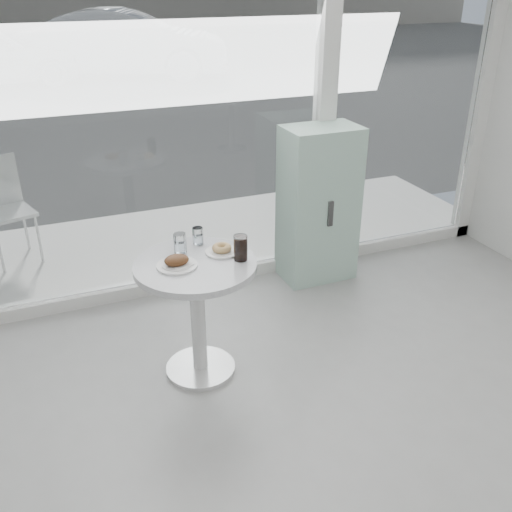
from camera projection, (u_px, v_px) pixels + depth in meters
name	position (u px, v px, depth m)	size (l,w,h in m)	color
storefront	(223.00, 62.00, 3.98)	(5.00, 0.14, 3.00)	silver
main_table	(197.00, 295.00, 3.40)	(0.72, 0.72, 0.77)	silver
patio_deck	(192.00, 238.00, 5.37)	(5.60, 1.60, 0.05)	white
street	(66.00, 65.00, 15.51)	(40.00, 24.00, 0.00)	#3A3A3A
mint_cabinet	(318.00, 205.00, 4.52)	(0.58, 0.41, 1.25)	#97C1AF
patio_chair	(4.00, 204.00, 4.75)	(0.48, 0.48, 0.88)	silver
car_silver	(127.00, 44.00, 13.27)	(1.62, 4.66, 1.53)	#A1A3A8
plate_fritter	(177.00, 262.00, 3.25)	(0.24, 0.24, 0.07)	silver
plate_donut	(222.00, 250.00, 3.41)	(0.20, 0.20, 0.05)	silver
water_tumbler_a	(180.00, 244.00, 3.39)	(0.08, 0.08, 0.12)	white
water_tumbler_b	(198.00, 237.00, 3.51)	(0.07, 0.07, 0.11)	white
cola_glass	(241.00, 248.00, 3.30)	(0.08, 0.08, 0.15)	white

